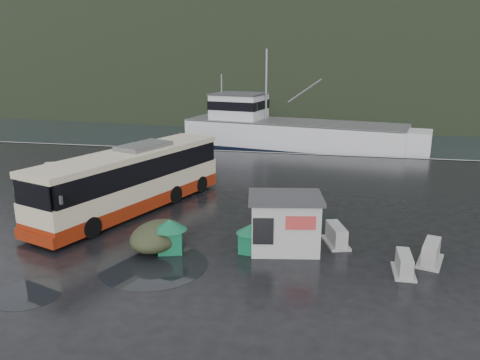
% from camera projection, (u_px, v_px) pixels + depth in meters
% --- Properties ---
extents(ground, '(160.00, 160.00, 0.00)m').
position_uv_depth(ground, '(181.00, 233.00, 22.46)').
color(ground, black).
rests_on(ground, ground).
extents(harbor_water, '(300.00, 180.00, 0.02)m').
position_uv_depth(harbor_water, '(310.00, 87.00, 126.65)').
color(harbor_water, black).
rests_on(harbor_water, ground).
extents(quay_edge, '(160.00, 0.60, 1.50)m').
position_uv_depth(quay_edge, '(253.00, 152.00, 41.41)').
color(quay_edge, '#999993').
rests_on(quay_edge, ground).
extents(headland, '(780.00, 540.00, 570.00)m').
position_uv_depth(headland, '(342.00, 71.00, 257.35)').
color(headland, black).
rests_on(headland, ground).
extents(coach_bus, '(7.13, 12.94, 3.57)m').
position_uv_depth(coach_bus, '(134.00, 209.00, 25.96)').
color(coach_bus, beige).
rests_on(coach_bus, ground).
extents(white_van, '(3.99, 6.12, 2.42)m').
position_uv_depth(white_van, '(58.00, 216.00, 24.94)').
color(white_van, silver).
rests_on(white_van, ground).
extents(waste_bin_left, '(1.31, 1.31, 1.48)m').
position_uv_depth(waste_bin_left, '(171.00, 251.00, 20.40)').
color(waste_bin_left, '#11623D').
rests_on(waste_bin_left, ground).
extents(waste_bin_right, '(1.04, 1.04, 1.29)m').
position_uv_depth(waste_bin_right, '(251.00, 252.00, 20.35)').
color(waste_bin_right, '#11623D').
rests_on(waste_bin_right, ground).
extents(dome_tent, '(2.45, 3.22, 1.19)m').
position_uv_depth(dome_tent, '(158.00, 248.00, 20.73)').
color(dome_tent, '#343A23').
rests_on(dome_tent, ground).
extents(ticket_kiosk, '(3.52, 2.89, 2.47)m').
position_uv_depth(ticket_kiosk, '(284.00, 249.00, 20.65)').
color(ticket_kiosk, '#B7B7B2').
rests_on(ticket_kiosk, ground).
extents(jersey_barrier_a, '(1.37, 1.97, 0.89)m').
position_uv_depth(jersey_barrier_a, '(336.00, 244.00, 21.20)').
color(jersey_barrier_a, '#999993').
rests_on(jersey_barrier_a, ground).
extents(jersey_barrier_b, '(1.38, 1.97, 0.89)m').
position_uv_depth(jersey_barrier_b, '(430.00, 262.00, 19.31)').
color(jersey_barrier_b, '#999993').
rests_on(jersey_barrier_b, ground).
extents(jersey_barrier_c, '(0.81, 1.61, 0.81)m').
position_uv_depth(jersey_barrier_c, '(403.00, 273.00, 18.37)').
color(jersey_barrier_c, '#999993').
rests_on(jersey_barrier_c, ground).
extents(fishing_trawler, '(26.39, 10.77, 10.31)m').
position_uv_depth(fishing_trawler, '(293.00, 140.00, 47.06)').
color(fishing_trawler, silver).
rests_on(fishing_trawler, ground).
extents(puddles, '(12.61, 12.29, 0.01)m').
position_uv_depth(puddles, '(174.00, 252.00, 20.28)').
color(puddles, black).
rests_on(puddles, ground).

